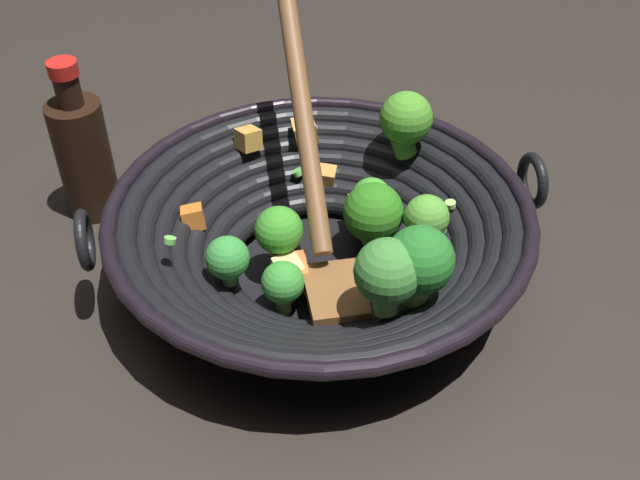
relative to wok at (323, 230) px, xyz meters
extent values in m
plane|color=#28231E|center=(0.00, 0.00, -0.06)|extent=(4.00, 4.00, 0.00)
cylinder|color=black|center=(0.00, 0.00, -0.05)|extent=(0.16, 0.16, 0.01)
torus|color=black|center=(0.00, 0.00, -0.04)|extent=(0.21, 0.21, 0.02)
torus|color=black|center=(0.00, 0.00, -0.03)|extent=(0.23, 0.23, 0.02)
torus|color=black|center=(0.00, 0.00, -0.02)|extent=(0.26, 0.26, 0.02)
torus|color=black|center=(0.00, 0.00, -0.01)|extent=(0.29, 0.29, 0.02)
torus|color=black|center=(0.00, 0.00, 0.00)|extent=(0.31, 0.31, 0.02)
torus|color=black|center=(0.00, 0.00, 0.01)|extent=(0.34, 0.34, 0.02)
torus|color=black|center=(0.00, 0.00, 0.02)|extent=(0.37, 0.37, 0.02)
torus|color=black|center=(0.00, 0.00, 0.02)|extent=(0.39, 0.39, 0.01)
torus|color=black|center=(-0.20, 0.00, 0.02)|extent=(0.01, 0.05, 0.05)
torus|color=black|center=(0.21, 0.00, 0.02)|extent=(0.01, 0.05, 0.05)
cylinder|color=#7AA253|center=(-0.09, 0.01, -0.01)|extent=(0.02, 0.02, 0.02)
sphere|color=#529C34|center=(-0.09, 0.01, 0.01)|extent=(0.04, 0.04, 0.04)
cylinder|color=#67A84E|center=(-0.05, -0.02, -0.03)|extent=(0.03, 0.03, 0.02)
sphere|color=#2B731A|center=(-0.05, -0.02, 0.00)|extent=(0.06, 0.06, 0.06)
cylinder|color=#86C155|center=(-0.06, -0.04, -0.03)|extent=(0.03, 0.03, 0.02)
sphere|color=green|center=(-0.06, -0.04, 0.00)|extent=(0.04, 0.04, 0.04)
cylinder|color=#6EA640|center=(0.05, 0.05, -0.04)|extent=(0.02, 0.02, 0.02)
sphere|color=#378E33|center=(0.05, 0.05, -0.01)|extent=(0.04, 0.04, 0.04)
cylinder|color=#598F44|center=(0.09, 0.03, -0.02)|extent=(0.01, 0.01, 0.01)
sphere|color=green|center=(0.09, 0.03, 0.01)|extent=(0.04, 0.04, 0.04)
cylinder|color=olive|center=(0.04, 0.00, -0.02)|extent=(0.02, 0.03, 0.02)
sphere|color=#3B9128|center=(0.04, 0.00, 0.01)|extent=(0.04, 0.04, 0.04)
cylinder|color=#8BB954|center=(-0.06, 0.10, 0.00)|extent=(0.03, 0.03, 0.02)
sphere|color=#247025|center=(-0.06, 0.10, 0.04)|extent=(0.06, 0.06, 0.06)
cylinder|color=#5DA33E|center=(-0.10, -0.09, 0.02)|extent=(0.04, 0.03, 0.03)
sphere|color=#499229|center=(-0.10, -0.09, 0.05)|extent=(0.05, 0.05, 0.05)
cylinder|color=#74B446|center=(-0.03, 0.10, 0.00)|extent=(0.02, 0.03, 0.03)
sphere|color=#3D8434|center=(-0.03, 0.10, 0.04)|extent=(0.05, 0.05, 0.05)
cube|color=#E39E4D|center=(-0.01, -0.14, 0.02)|extent=(0.03, 0.03, 0.03)
cube|color=orange|center=(0.11, -0.05, 0.00)|extent=(0.02, 0.02, 0.03)
cube|color=#CC8A3E|center=(-0.03, -0.10, -0.02)|extent=(0.03, 0.03, 0.02)
cube|color=#E9B573|center=(0.04, 0.02, -0.02)|extent=(0.03, 0.03, 0.03)
cube|color=#C56321|center=(-0.05, -0.05, -0.02)|extent=(0.03, 0.03, 0.03)
cube|color=gold|center=(0.05, -0.14, 0.02)|extent=(0.03, 0.03, 0.03)
cube|color=#C5692F|center=(0.03, 0.02, -0.03)|extent=(0.03, 0.03, 0.03)
cube|color=#C36327|center=(-0.01, 0.07, -0.03)|extent=(0.03, 0.03, 0.03)
cylinder|color=#6BC651|center=(-0.09, 0.07, -0.01)|extent=(0.02, 0.02, 0.01)
cylinder|color=#6BC651|center=(-0.10, 0.02, 0.00)|extent=(0.02, 0.02, 0.01)
cylinder|color=#6BC651|center=(0.00, -0.11, -0.01)|extent=(0.02, 0.02, 0.01)
cylinder|color=#99D166|center=(-0.12, -0.01, 0.01)|extent=(0.01, 0.01, 0.01)
cylinder|color=#6BC651|center=(0.14, 0.03, 0.04)|extent=(0.02, 0.02, 0.01)
cube|color=brown|center=(0.01, 0.06, -0.02)|extent=(0.05, 0.07, 0.01)
cylinder|color=brown|center=(0.00, -0.08, 0.09)|extent=(0.03, 0.24, 0.18)
cylinder|color=black|center=(0.21, -0.16, 0.01)|extent=(0.05, 0.05, 0.13)
cylinder|color=black|center=(0.21, -0.16, 0.08)|extent=(0.02, 0.02, 0.03)
cylinder|color=red|center=(0.21, -0.16, 0.11)|extent=(0.03, 0.03, 0.01)
camera|label=1|loc=(0.11, 0.52, 0.44)|focal=42.00mm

